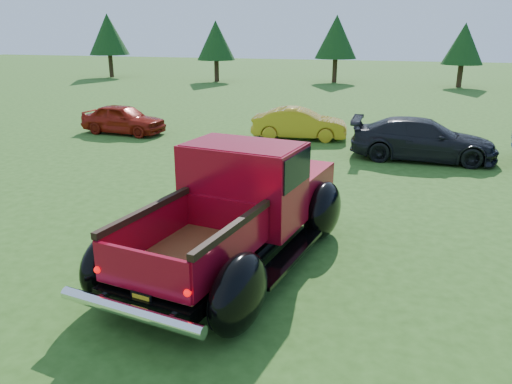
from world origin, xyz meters
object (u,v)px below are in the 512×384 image
at_px(show_car_red, 123,119).
at_px(show_car_grey, 423,139).
at_px(tree_mid_right, 464,44).
at_px(tree_mid_left, 336,37).
at_px(show_car_yellow, 299,124).
at_px(tree_west, 216,41).
at_px(tree_far_west, 108,34).
at_px(pickup_truck, 244,203).

height_order(show_car_red, show_car_grey, show_car_grey).
distance_m(tree_mid_right, show_car_grey, 22.65).
height_order(tree_mid_left, show_car_yellow, tree_mid_left).
bearing_deg(tree_west, show_car_grey, -55.07).
relative_size(tree_west, tree_mid_left, 0.92).
bearing_deg(tree_far_west, show_car_red, -57.48).
bearing_deg(show_car_grey, pickup_truck, 158.45).
height_order(show_car_yellow, show_car_grey, show_car_grey).
distance_m(tree_far_west, show_car_yellow, 29.02).
bearing_deg(pickup_truck, tree_mid_left, 104.12).
bearing_deg(tree_far_west, show_car_grey, -41.88).
xyz_separation_m(tree_west, show_car_yellow, (10.50, -19.33, -2.52)).
bearing_deg(tree_mid_right, tree_far_west, 180.00).
bearing_deg(tree_west, tree_mid_left, 12.53).
xyz_separation_m(show_car_red, show_car_yellow, (6.95, 0.92, 0.00)).
xyz_separation_m(tree_far_west, tree_mid_right, (28.00, -0.00, -0.55)).
bearing_deg(tree_mid_left, tree_west, -167.47).
distance_m(tree_far_west, show_car_grey, 33.55).
bearing_deg(tree_mid_right, tree_mid_left, 173.66).
bearing_deg(tree_mid_right, show_car_grey, -97.94).
bearing_deg(tree_mid_left, show_car_yellow, -85.98).
height_order(tree_mid_left, show_car_grey, tree_mid_left).
distance_m(pickup_truck, show_car_red, 12.34).
height_order(pickup_truck, show_car_yellow, pickup_truck).
bearing_deg(show_car_yellow, tree_west, 21.93).
bearing_deg(tree_mid_right, show_car_red, -124.20).
distance_m(tree_west, show_car_red, 20.72).
bearing_deg(show_car_yellow, show_car_grey, -120.91).
relative_size(tree_west, pickup_truck, 0.77).
bearing_deg(tree_far_west, tree_west, -5.71).
height_order(tree_far_west, tree_mid_left, tree_far_west).
height_order(tree_far_west, tree_west, tree_far_west).
bearing_deg(show_car_red, tree_west, 15.41).
height_order(tree_mid_right, show_car_red, tree_mid_right).
xyz_separation_m(show_car_red, show_car_grey, (11.33, -1.06, 0.07)).
bearing_deg(pickup_truck, tree_mid_right, 87.63).
bearing_deg(tree_far_west, tree_mid_left, 3.01).
xyz_separation_m(tree_mid_left, tree_mid_right, (9.00, -1.00, -0.41)).
distance_m(pickup_truck, show_car_grey, 9.00).
height_order(tree_far_west, show_car_red, tree_far_west).
relative_size(tree_mid_right, show_car_red, 1.29).
relative_size(show_car_red, show_car_grey, 0.76).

